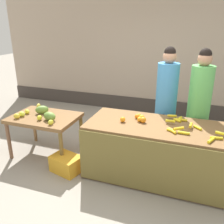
{
  "coord_description": "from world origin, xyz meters",
  "views": [
    {
      "loc": [
        0.97,
        -3.16,
        2.18
      ],
      "look_at": [
        -0.2,
        0.15,
        0.87
      ],
      "focal_mm": 38.85,
      "sensor_mm": 36.0,
      "label": 1
    }
  ],
  "objects_px": {
    "vendor_woman_blue_shirt": "(166,103)",
    "produce_crate": "(66,164)",
    "vendor_woman_green_shirt": "(198,108)",
    "produce_sack": "(107,127)"
  },
  "relations": [
    {
      "from": "vendor_woman_green_shirt",
      "to": "produce_sack",
      "type": "xyz_separation_m",
      "value": [
        -1.61,
        0.18,
        -0.64
      ]
    },
    {
      "from": "vendor_woman_green_shirt",
      "to": "produce_crate",
      "type": "xyz_separation_m",
      "value": [
        -1.82,
        -1.01,
        -0.79
      ]
    },
    {
      "from": "produce_sack",
      "to": "vendor_woman_green_shirt",
      "type": "bearing_deg",
      "value": -6.33
    },
    {
      "from": "vendor_woman_blue_shirt",
      "to": "produce_sack",
      "type": "bearing_deg",
      "value": 173.18
    },
    {
      "from": "vendor_woman_blue_shirt",
      "to": "produce_crate",
      "type": "height_order",
      "value": "vendor_woman_blue_shirt"
    },
    {
      "from": "produce_crate",
      "to": "vendor_woman_green_shirt",
      "type": "bearing_deg",
      "value": 28.93
    },
    {
      "from": "vendor_woman_blue_shirt",
      "to": "vendor_woman_green_shirt",
      "type": "bearing_deg",
      "value": -5.29
    },
    {
      "from": "vendor_woman_blue_shirt",
      "to": "produce_sack",
      "type": "distance_m",
      "value": 1.28
    },
    {
      "from": "produce_crate",
      "to": "produce_sack",
      "type": "relative_size",
      "value": 0.78
    },
    {
      "from": "vendor_woman_green_shirt",
      "to": "produce_crate",
      "type": "bearing_deg",
      "value": -151.07
    }
  ]
}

